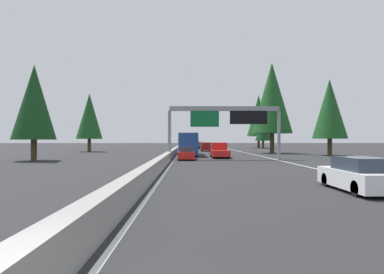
{
  "coord_description": "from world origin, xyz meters",
  "views": [
    {
      "loc": [
        -3.21,
        -1.83,
        2.21
      ],
      "look_at": [
        52.05,
        -2.43,
        2.68
      ],
      "focal_mm": 30.54,
      "sensor_mm": 36.0,
      "label": 1
    }
  ],
  "objects_px": {
    "pickup_near_center": "(219,150)",
    "conifer_left_foreground": "(34,102)",
    "sedan_distant_b": "(186,154)",
    "sedan_near_right": "(359,175)",
    "sign_gantry_overhead": "(226,117)",
    "sedan_far_right": "(200,144)",
    "conifer_left_near": "(89,116)",
    "conifer_right_near": "(330,109)",
    "conifer_right_far": "(263,127)",
    "conifer_right_distant": "(259,116)",
    "sedan_mid_right": "(202,146)",
    "minivan_mid_left": "(206,146)",
    "conifer_right_mid": "(272,98)",
    "box_truck_far_center": "(188,142)",
    "bus_mid_center": "(188,143)"
  },
  "relations": [
    {
      "from": "pickup_near_center",
      "to": "conifer_left_foreground",
      "type": "bearing_deg",
      "value": 106.36
    },
    {
      "from": "pickup_near_center",
      "to": "sedan_distant_b",
      "type": "height_order",
      "value": "pickup_near_center"
    },
    {
      "from": "conifer_left_foreground",
      "to": "sedan_near_right",
      "type": "bearing_deg",
      "value": -131.0
    },
    {
      "from": "sign_gantry_overhead",
      "to": "sedan_far_right",
      "type": "distance_m",
      "value": 71.49
    },
    {
      "from": "sedan_distant_b",
      "to": "conifer_left_near",
      "type": "distance_m",
      "value": 30.84
    },
    {
      "from": "conifer_right_near",
      "to": "conifer_right_far",
      "type": "height_order",
      "value": "conifer_right_near"
    },
    {
      "from": "sign_gantry_overhead",
      "to": "conifer_right_distant",
      "type": "distance_m",
      "value": 55.71
    },
    {
      "from": "sedan_mid_right",
      "to": "conifer_left_near",
      "type": "relative_size",
      "value": 0.41
    },
    {
      "from": "sedan_mid_right",
      "to": "conifer_right_far",
      "type": "xyz_separation_m",
      "value": [
        3.81,
        -15.6,
        4.76
      ]
    },
    {
      "from": "minivan_mid_left",
      "to": "conifer_right_far",
      "type": "bearing_deg",
      "value": -39.04
    },
    {
      "from": "sedan_mid_right",
      "to": "conifer_right_near",
      "type": "xyz_separation_m",
      "value": [
        -32.95,
        -16.57,
        5.87
      ]
    },
    {
      "from": "conifer_left_near",
      "to": "sign_gantry_overhead",
      "type": "bearing_deg",
      "value": -136.68
    },
    {
      "from": "conifer_right_far",
      "to": "minivan_mid_left",
      "type": "bearing_deg",
      "value": 140.96
    },
    {
      "from": "conifer_right_near",
      "to": "conifer_left_near",
      "type": "height_order",
      "value": "conifer_left_near"
    },
    {
      "from": "minivan_mid_left",
      "to": "conifer_right_mid",
      "type": "bearing_deg",
      "value": -133.76
    },
    {
      "from": "sign_gantry_overhead",
      "to": "sedan_distant_b",
      "type": "relative_size",
      "value": 2.88
    },
    {
      "from": "sign_gantry_overhead",
      "to": "sedan_mid_right",
      "type": "bearing_deg",
      "value": 1.19
    },
    {
      "from": "sedan_distant_b",
      "to": "conifer_right_near",
      "type": "distance_m",
      "value": 23.02
    },
    {
      "from": "box_truck_far_center",
      "to": "bus_mid_center",
      "type": "bearing_deg",
      "value": -179.87
    },
    {
      "from": "minivan_mid_left",
      "to": "conifer_left_foreground",
      "type": "distance_m",
      "value": 35.31
    },
    {
      "from": "bus_mid_center",
      "to": "sedan_near_right",
      "type": "bearing_deg",
      "value": -167.26
    },
    {
      "from": "sedan_mid_right",
      "to": "minivan_mid_left",
      "type": "xyz_separation_m",
      "value": [
        -15.33,
        -0.08,
        0.27
      ]
    },
    {
      "from": "pickup_near_center",
      "to": "bus_mid_center",
      "type": "xyz_separation_m",
      "value": [
        6.07,
        3.83,
        0.8
      ]
    },
    {
      "from": "sedan_mid_right",
      "to": "minivan_mid_left",
      "type": "distance_m",
      "value": 15.34
    },
    {
      "from": "minivan_mid_left",
      "to": "conifer_right_mid",
      "type": "height_order",
      "value": "conifer_right_mid"
    },
    {
      "from": "conifer_right_mid",
      "to": "sedan_mid_right",
      "type": "bearing_deg",
      "value": 22.42
    },
    {
      "from": "conifer_left_near",
      "to": "sedan_distant_b",
      "type": "bearing_deg",
      "value": -143.26
    },
    {
      "from": "pickup_near_center",
      "to": "sedan_far_right",
      "type": "relative_size",
      "value": 1.27
    },
    {
      "from": "conifer_left_foreground",
      "to": "sedan_far_right",
      "type": "bearing_deg",
      "value": -15.2
    },
    {
      "from": "sedan_far_right",
      "to": "sedan_distant_b",
      "type": "xyz_separation_m",
      "value": [
        -71.71,
        3.94,
        0.0
      ]
    },
    {
      "from": "conifer_right_distant",
      "to": "conifer_right_far",
      "type": "bearing_deg",
      "value": 176.22
    },
    {
      "from": "sedan_far_right",
      "to": "box_truck_far_center",
      "type": "distance_m",
      "value": 3.98
    },
    {
      "from": "sedan_far_right",
      "to": "bus_mid_center",
      "type": "height_order",
      "value": "bus_mid_center"
    },
    {
      "from": "sign_gantry_overhead",
      "to": "sedan_distant_b",
      "type": "distance_m",
      "value": 6.03
    },
    {
      "from": "conifer_left_near",
      "to": "conifer_right_mid",
      "type": "bearing_deg",
      "value": -102.4
    },
    {
      "from": "sedan_far_right",
      "to": "conifer_right_far",
      "type": "bearing_deg",
      "value": -149.14
    },
    {
      "from": "sedan_distant_b",
      "to": "conifer_left_foreground",
      "type": "distance_m",
      "value": 17.02
    },
    {
      "from": "sedan_mid_right",
      "to": "conifer_right_near",
      "type": "height_order",
      "value": "conifer_right_near"
    },
    {
      "from": "sedan_near_right",
      "to": "bus_mid_center",
      "type": "xyz_separation_m",
      "value": [
        32.46,
        7.34,
        1.03
      ]
    },
    {
      "from": "conifer_right_mid",
      "to": "bus_mid_center",
      "type": "bearing_deg",
      "value": 117.01
    },
    {
      "from": "sedan_distant_b",
      "to": "conifer_left_near",
      "type": "xyz_separation_m",
      "value": [
        24.26,
        18.11,
        5.89
      ]
    },
    {
      "from": "conifer_right_far",
      "to": "conifer_right_near",
      "type": "bearing_deg",
      "value": -178.48
    },
    {
      "from": "minivan_mid_left",
      "to": "box_truck_far_center",
      "type": "xyz_separation_m",
      "value": [
        44.99,
        3.56,
        0.66
      ]
    },
    {
      "from": "conifer_right_mid",
      "to": "conifer_right_distant",
      "type": "height_order",
      "value": "conifer_right_mid"
    },
    {
      "from": "conifer_right_mid",
      "to": "conifer_left_near",
      "type": "bearing_deg",
      "value": 77.6
    },
    {
      "from": "sign_gantry_overhead",
      "to": "conifer_left_foreground",
      "type": "height_order",
      "value": "conifer_left_foreground"
    },
    {
      "from": "minivan_mid_left",
      "to": "conifer_right_mid",
      "type": "xyz_separation_m",
      "value": [
        -9.89,
        -10.33,
        8.13
      ]
    },
    {
      "from": "pickup_near_center",
      "to": "sign_gantry_overhead",
      "type": "bearing_deg",
      "value": -174.09
    },
    {
      "from": "bus_mid_center",
      "to": "conifer_right_distant",
      "type": "bearing_deg",
      "value": -24.04
    },
    {
      "from": "box_truck_far_center",
      "to": "conifer_right_near",
      "type": "relative_size",
      "value": 0.79
    }
  ]
}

